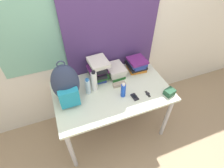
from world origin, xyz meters
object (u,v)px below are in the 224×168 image
camera_pouch (170,92)px  sunscreen_bottle (123,90)px  cell_phone (135,97)px  sunglasses_case (119,84)px  book_stack_center (115,70)px  water_bottle (88,86)px  book_stack_left (98,69)px  wristwatch (148,94)px  backpack (66,85)px  book_stack_right (136,64)px  sports_bottle (94,81)px

camera_pouch → sunscreen_bottle: bearing=161.5°
cell_phone → sunglasses_case: sunglasses_case is taller
book_stack_center → water_bottle: water_bottle is taller
book_stack_left → cell_phone: 0.54m
water_bottle → camera_pouch: size_ratio=1.56×
book_stack_left → water_bottle: size_ratio=1.35×
sunglasses_case → wristwatch: (0.25, -0.24, -0.01)m
water_bottle → sunglasses_case: water_bottle is taller
backpack → sunscreen_bottle: (0.57, -0.17, -0.13)m
water_bottle → camera_pouch: bearing=-22.6°
backpack → water_bottle: backpack is taller
backpack → cell_phone: backpack is taller
water_bottle → sunscreen_bottle: 0.39m
book_stack_right → sunglasses_case: 0.39m
book_stack_right → sports_bottle: size_ratio=0.96×
sunscreen_bottle → wristwatch: size_ratio=1.93×
book_stack_right → camera_pouch: 0.56m
book_stack_right → sunglasses_case: bearing=-147.4°
book_stack_left → wristwatch: (0.43, -0.45, -0.14)m
backpack → water_bottle: size_ratio=2.46×
book_stack_center → book_stack_right: bearing=-0.3°
book_stack_center → sports_bottle: bearing=-152.0°
sunscreen_bottle → book_stack_center: bearing=81.6°
sunscreen_bottle → cell_phone: size_ratio=1.81×
book_stack_center → wristwatch: (0.21, -0.45, -0.06)m
sports_bottle → cell_phone: bearing=-36.1°
book_stack_left → sunscreen_bottle: 0.41m
sports_bottle → sunglasses_case: sports_bottle is taller
book_stack_left → cell_phone: bearing=-58.2°
backpack → camera_pouch: backpack is taller
sunscreen_bottle → book_stack_left: bearing=113.8°
sunglasses_case → wristwatch: size_ratio=1.57×
sunscreen_bottle → wristwatch: sunscreen_bottle is taller
book_stack_center → water_bottle: bearing=-154.9°
book_stack_left → sports_bottle: 0.20m
book_stack_right → sunglasses_case: (-0.32, -0.21, -0.06)m
sunscreen_bottle → cell_phone: sunscreen_bottle is taller
book_stack_right → sports_bottle: sports_bottle is taller
sports_bottle → cell_phone: size_ratio=2.64×
book_stack_left → sports_bottle: (-0.10, -0.17, -0.01)m
book_stack_center → sunscreen_bottle: bearing=-98.4°
backpack → camera_pouch: 1.12m
cell_phone → wristwatch: cell_phone is taller
book_stack_right → cell_phone: size_ratio=2.53×
water_bottle → cell_phone: bearing=-29.2°
book_stack_center → camera_pouch: bearing=-50.8°
wristwatch → water_bottle: bearing=156.8°
book_stack_center → sunscreen_bottle: sunscreen_bottle is taller
cell_phone → camera_pouch: (0.38, -0.09, 0.03)m
sunglasses_case → book_stack_right: bearing=32.6°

